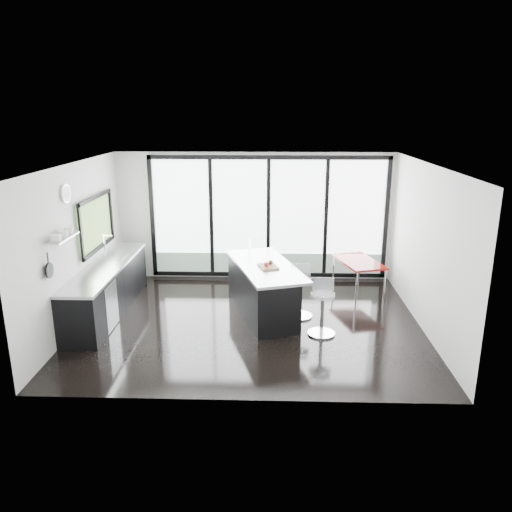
{
  "coord_description": "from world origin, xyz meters",
  "views": [
    {
      "loc": [
        0.38,
        -8.22,
        3.65
      ],
      "look_at": [
        0.1,
        0.3,
        1.15
      ],
      "focal_mm": 35.0,
      "sensor_mm": 36.0,
      "label": 1
    }
  ],
  "objects_px": {
    "bar_stool_near": "(322,314)",
    "bar_stool_far": "(300,297)",
    "island": "(262,289)",
    "red_table": "(358,276)"
  },
  "relations": [
    {
      "from": "island",
      "to": "bar_stool_near",
      "type": "bearing_deg",
      "value": -41.48
    },
    {
      "from": "bar_stool_near",
      "to": "bar_stool_far",
      "type": "height_order",
      "value": "bar_stool_far"
    },
    {
      "from": "island",
      "to": "bar_stool_far",
      "type": "relative_size",
      "value": 3.29
    },
    {
      "from": "bar_stool_near",
      "to": "red_table",
      "type": "height_order",
      "value": "bar_stool_near"
    },
    {
      "from": "island",
      "to": "bar_stool_far",
      "type": "bearing_deg",
      "value": -13.27
    },
    {
      "from": "bar_stool_near",
      "to": "red_table",
      "type": "distance_m",
      "value": 2.34
    },
    {
      "from": "island",
      "to": "bar_stool_far",
      "type": "xyz_separation_m",
      "value": [
        0.7,
        -0.16,
        -0.1
      ]
    },
    {
      "from": "bar_stool_near",
      "to": "bar_stool_far",
      "type": "bearing_deg",
      "value": 119.96
    },
    {
      "from": "bar_stool_near",
      "to": "bar_stool_far",
      "type": "xyz_separation_m",
      "value": [
        -0.33,
        0.75,
        0.01
      ]
    },
    {
      "from": "bar_stool_near",
      "to": "island",
      "type": "bearing_deg",
      "value": 144.44
    }
  ]
}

